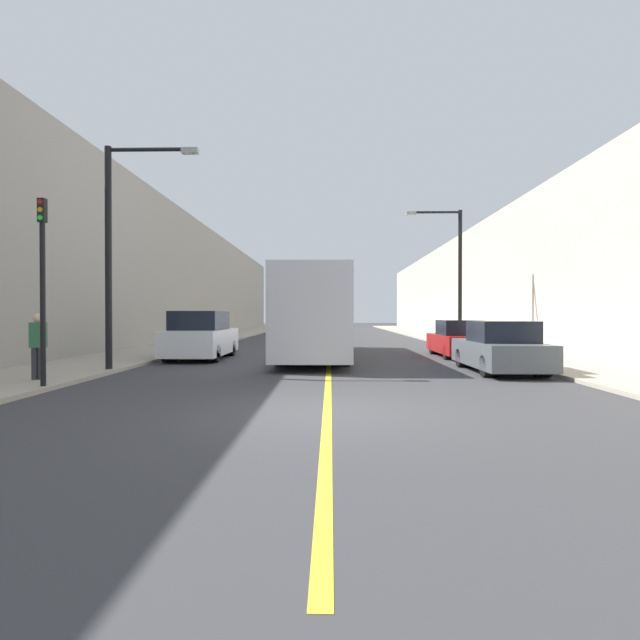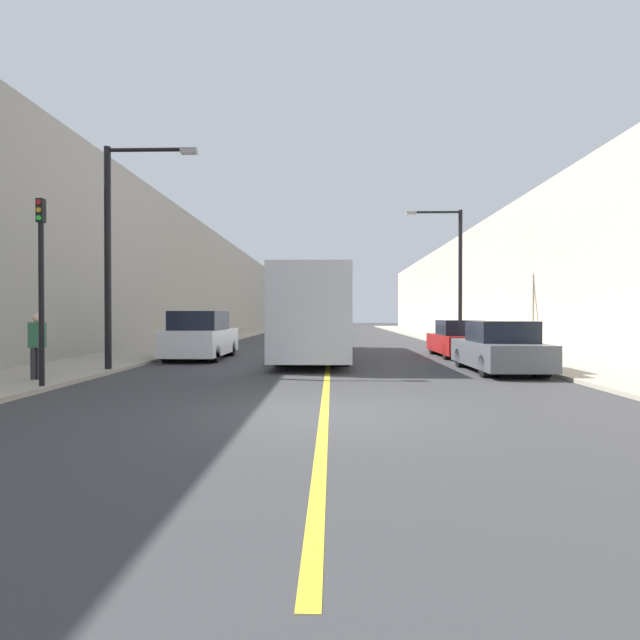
% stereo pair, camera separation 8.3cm
% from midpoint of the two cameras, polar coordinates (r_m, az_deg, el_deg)
% --- Properties ---
extents(ground_plane, '(200.00, 200.00, 0.00)m').
position_cam_midpoint_polar(ground_plane, '(9.06, 0.56, -10.56)').
color(ground_plane, '#38383A').
extents(sidewalk_left, '(3.64, 72.00, 0.11)m').
position_cam_midpoint_polar(sidewalk_left, '(39.80, -10.83, -1.87)').
color(sidewalk_left, '#A89E8C').
rests_on(sidewalk_left, ground).
extents(sidewalk_right, '(3.64, 72.00, 0.11)m').
position_cam_midpoint_polar(sidewalk_right, '(39.76, 12.97, -1.87)').
color(sidewalk_right, '#A89E8C').
rests_on(sidewalk_right, ground).
extents(building_row_left, '(4.00, 72.00, 8.97)m').
position_cam_midpoint_polar(building_row_left, '(40.83, -16.11, 4.40)').
color(building_row_left, gray).
rests_on(building_row_left, ground).
extents(building_row_right, '(4.00, 72.00, 7.94)m').
position_cam_midpoint_polar(building_row_right, '(40.74, 18.26, 3.68)').
color(building_row_right, beige).
rests_on(building_row_right, ground).
extents(road_center_line, '(0.16, 72.00, 0.01)m').
position_cam_midpoint_polar(road_center_line, '(38.93, 1.06, -1.99)').
color(road_center_line, gold).
rests_on(road_center_line, ground).
extents(bus, '(2.59, 12.67, 3.37)m').
position_cam_midpoint_polar(bus, '(20.95, -0.59, 0.72)').
color(bus, silver).
rests_on(bus, ground).
extents(parked_suv_left, '(2.05, 4.80, 1.90)m').
position_cam_midpoint_polar(parked_suv_left, '(20.36, -13.55, -1.89)').
color(parked_suv_left, silver).
rests_on(parked_suv_left, ground).
extents(car_right_near, '(1.88, 4.37, 1.57)m').
position_cam_midpoint_polar(car_right_near, '(16.24, 19.76, -3.15)').
color(car_right_near, '#51565B').
rests_on(car_right_near, ground).
extents(car_right_mid, '(1.75, 4.47, 1.54)m').
position_cam_midpoint_polar(car_right_mid, '(21.57, 15.40, -2.25)').
color(car_right_mid, maroon).
rests_on(car_right_mid, ground).
extents(street_lamp_left, '(2.85, 0.24, 6.74)m').
position_cam_midpoint_polar(street_lamp_left, '(16.48, -22.25, 8.49)').
color(street_lamp_left, black).
rests_on(street_lamp_left, sidewalk_left).
extents(street_lamp_right, '(2.85, 0.24, 6.99)m').
position_cam_midpoint_polar(street_lamp_right, '(26.47, 15.05, 5.78)').
color(street_lamp_right, black).
rests_on(street_lamp_right, sidewalk_right).
extents(traffic_light, '(0.16, 0.18, 4.32)m').
position_cam_midpoint_polar(traffic_light, '(13.18, -29.28, 3.59)').
color(traffic_light, black).
rests_on(traffic_light, sidewalk_left).
extents(pedestrian, '(0.37, 0.24, 1.69)m').
position_cam_midpoint_polar(pedestrian, '(14.60, -29.66, -2.50)').
color(pedestrian, '#2D2D33').
rests_on(pedestrian, sidewalk_left).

